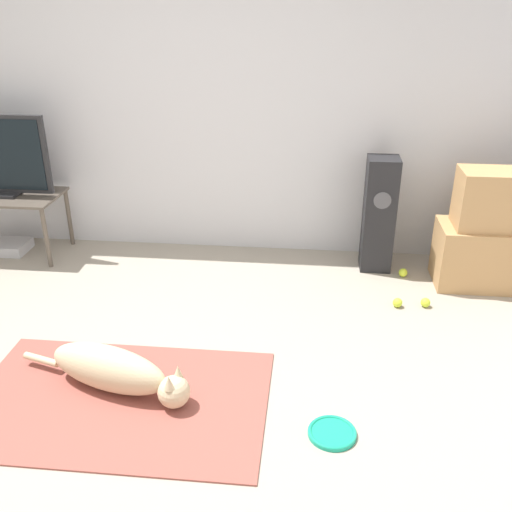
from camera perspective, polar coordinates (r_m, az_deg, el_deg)
name	(u,v)px	position (r m, az deg, el deg)	size (l,w,h in m)	color
ground_plane	(121,402)	(3.23, -13.34, -14.00)	(12.00, 12.00, 0.00)	#9E9384
wall_back	(190,93)	(4.60, -6.62, 15.93)	(8.00, 0.06, 2.55)	silver
area_rug	(119,400)	(3.24, -13.57, -13.82)	(1.59, 1.01, 0.01)	#934C42
dog	(116,371)	(3.23, -13.86, -11.08)	(1.04, 0.41, 0.26)	beige
frisbee	(332,433)	(2.98, 7.63, -17.12)	(0.24, 0.24, 0.03)	#199E7A
cardboard_box_lower	(476,255)	(4.49, 21.13, 0.10)	(0.57, 0.40, 0.46)	tan
cardboard_box_upper	(490,199)	(4.33, 22.32, 5.27)	(0.44, 0.31, 0.42)	tan
floor_speaker	(379,215)	(4.45, 12.20, 4.07)	(0.23, 0.24, 0.89)	black
tv_stand	(2,202)	(5.04, -24.02, 4.93)	(0.93, 0.50, 0.51)	brown
tennis_ball_by_boxes	(425,303)	(4.13, 16.59, -4.48)	(0.07, 0.07, 0.07)	#C6E033
tennis_ball_near_speaker	(398,303)	(4.08, 13.97, -4.55)	(0.07, 0.07, 0.07)	#C6E033
tennis_ball_loose_on_carpet	(403,273)	(4.50, 14.49, -1.62)	(0.07, 0.07, 0.07)	#C6E033
game_console	(7,247)	(5.21, -23.63, 0.87)	(0.35, 0.27, 0.08)	#B7B7BC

